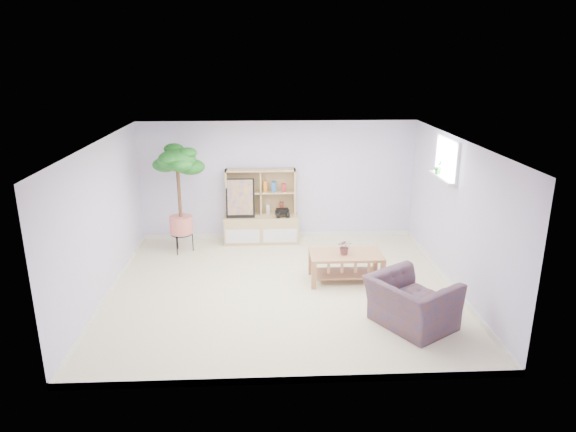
{
  "coord_description": "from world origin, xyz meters",
  "views": [
    {
      "loc": [
        -0.28,
        -7.55,
        3.62
      ],
      "look_at": [
        0.1,
        0.31,
        1.15
      ],
      "focal_mm": 32.0,
      "sensor_mm": 36.0,
      "label": 1
    }
  ],
  "objects_px": {
    "floor_tree": "(180,200)",
    "armchair": "(412,299)",
    "storage_unit": "(261,207)",
    "coffee_table": "(346,267)"
  },
  "relations": [
    {
      "from": "floor_tree",
      "to": "armchair",
      "type": "relative_size",
      "value": 1.92
    },
    {
      "from": "storage_unit",
      "to": "coffee_table",
      "type": "bearing_deg",
      "value": -54.19
    },
    {
      "from": "coffee_table",
      "to": "armchair",
      "type": "bearing_deg",
      "value": -66.09
    },
    {
      "from": "storage_unit",
      "to": "coffee_table",
      "type": "relative_size",
      "value": 1.23
    },
    {
      "from": "storage_unit",
      "to": "armchair",
      "type": "relative_size",
      "value": 1.37
    },
    {
      "from": "coffee_table",
      "to": "armchair",
      "type": "distance_m",
      "value": 1.67
    },
    {
      "from": "floor_tree",
      "to": "armchair",
      "type": "xyz_separation_m",
      "value": [
        3.6,
        -3.0,
        -0.64
      ]
    },
    {
      "from": "coffee_table",
      "to": "armchair",
      "type": "xyz_separation_m",
      "value": [
        0.67,
        -1.53,
        0.15
      ]
    },
    {
      "from": "storage_unit",
      "to": "floor_tree",
      "type": "xyz_separation_m",
      "value": [
        -1.51,
        -0.48,
        0.3
      ]
    },
    {
      "from": "floor_tree",
      "to": "coffee_table",
      "type": "bearing_deg",
      "value": -26.77
    }
  ]
}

